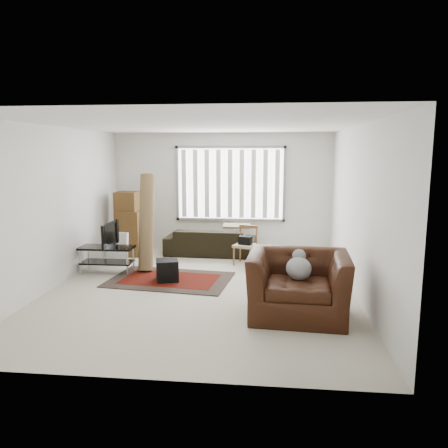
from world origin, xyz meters
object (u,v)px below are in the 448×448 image
object	(u,v)px
side_chair	(246,243)
armchair	(298,280)
tv_stand	(107,254)
moving_boxes	(129,226)
sofa	(210,238)

from	to	relation	value
side_chair	armchair	size ratio (longest dim) A/B	0.54
tv_stand	side_chair	world-z (taller)	side_chair
moving_boxes	armchair	xyz separation A→B (m)	(3.51, -3.29, -0.15)
tv_stand	moving_boxes	world-z (taller)	moving_boxes
sofa	armchair	bearing A→B (deg)	118.38
moving_boxes	armchair	size ratio (longest dim) A/B	0.97
tv_stand	armchair	distance (m)	3.94
tv_stand	moving_boxes	size ratio (longest dim) A/B	0.71
sofa	side_chair	world-z (taller)	side_chair
moving_boxes	armchair	distance (m)	4.81
moving_boxes	side_chair	size ratio (longest dim) A/B	1.81
armchair	tv_stand	bearing A→B (deg)	155.93
sofa	side_chair	size ratio (longest dim) A/B	2.55
sofa	side_chair	bearing A→B (deg)	140.19
armchair	moving_boxes	bearing A→B (deg)	140.90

